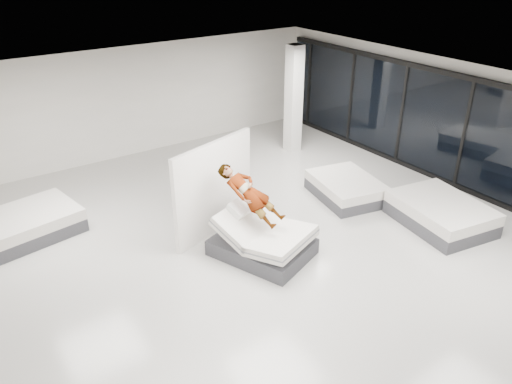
# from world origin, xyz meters

# --- Properties ---
(room) EXTENTS (14.00, 14.04, 3.20)m
(room) POSITION_xyz_m (0.00, 0.00, 1.60)
(room) COLOR #B5B2AB
(room) RESTS_ON ground
(hero_bed) EXTENTS (2.00, 2.27, 1.08)m
(hero_bed) POSITION_xyz_m (-0.10, 0.32, 0.35)
(hero_bed) COLOR #38383D
(hero_bed) RESTS_ON floor
(person) EXTENTS (1.02, 1.44, 1.52)m
(person) POSITION_xyz_m (-0.21, 0.61, 1.15)
(person) COLOR slate
(person) RESTS_ON hero_bed
(remote) EXTENTS (0.10, 0.15, 0.08)m
(remote) POSITION_xyz_m (0.12, 0.36, 0.96)
(remote) COLOR black
(remote) RESTS_ON person
(divider_panel) EXTENTS (2.26, 0.78, 2.12)m
(divider_panel) POSITION_xyz_m (-0.43, 1.67, 1.06)
(divider_panel) COLOR silver
(divider_panel) RESTS_ON floor
(flat_bed_right_far) EXTENTS (1.75, 2.10, 0.51)m
(flat_bed_right_far) POSITION_xyz_m (3.11, 1.21, 0.25)
(flat_bed_right_far) COLOR #38383D
(flat_bed_right_far) RESTS_ON floor
(flat_bed_right_near) EXTENTS (1.90, 2.33, 0.58)m
(flat_bed_right_near) POSITION_xyz_m (3.92, -1.01, 0.29)
(flat_bed_right_near) COLOR #38383D
(flat_bed_right_near) RESTS_ON floor
(flat_bed_left_far) EXTENTS (2.22, 1.81, 0.55)m
(flat_bed_left_far) POSITION_xyz_m (-3.86, 3.87, 0.27)
(flat_bed_left_far) COLOR #38383D
(flat_bed_left_far) RESTS_ON floor
(column) EXTENTS (0.40, 0.40, 3.20)m
(column) POSITION_xyz_m (4.00, 4.50, 1.60)
(column) COLOR silver
(column) RESTS_ON floor
(storefront_glazing) EXTENTS (0.12, 13.40, 2.92)m
(storefront_glazing) POSITION_xyz_m (5.90, 0.00, 1.45)
(storefront_glazing) COLOR #222A39
(storefront_glazing) RESTS_ON floor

